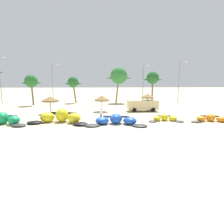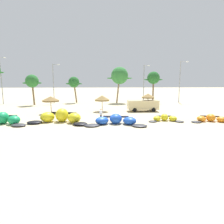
# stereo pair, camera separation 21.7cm
# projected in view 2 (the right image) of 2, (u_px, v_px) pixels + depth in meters

# --- Properties ---
(ground_plane) EXTENTS (260.00, 260.00, 0.00)m
(ground_plane) POSITION_uv_depth(u_px,v_px,m) (98.00, 123.00, 24.32)
(ground_plane) COLOR beige
(kite_far_left) EXTENTS (6.96, 3.23, 1.44)m
(kite_far_left) POSITION_uv_depth(u_px,v_px,m) (1.00, 120.00, 23.25)
(kite_far_left) COLOR #333338
(kite_far_left) RESTS_ON ground
(kite_left) EXTENTS (7.74, 4.33, 1.68)m
(kite_left) POSITION_uv_depth(u_px,v_px,m) (61.00, 117.00, 24.40)
(kite_left) COLOR black
(kite_left) RESTS_ON ground
(kite_left_of_center) EXTENTS (7.48, 3.67, 1.20)m
(kite_left_of_center) POSITION_uv_depth(u_px,v_px,m) (116.00, 120.00, 23.33)
(kite_left_of_center) COLOR #333338
(kite_left_of_center) RESTS_ON ground
(kite_center) EXTENTS (4.64, 2.27, 0.88)m
(kite_center) POSITION_uv_depth(u_px,v_px,m) (165.00, 118.00, 25.29)
(kite_center) COLOR #333338
(kite_center) RESTS_ON ground
(kite_right_of_center) EXTENTS (5.31, 3.07, 0.94)m
(kite_right_of_center) POSITION_uv_depth(u_px,v_px,m) (211.00, 119.00, 24.80)
(kite_right_of_center) COLOR #333338
(kite_right_of_center) RESTS_ON ground
(beach_umbrella_near_van) EXTENTS (2.70, 2.70, 2.70)m
(beach_umbrella_near_van) POSITION_uv_depth(u_px,v_px,m) (51.00, 99.00, 30.91)
(beach_umbrella_near_van) COLOR brown
(beach_umbrella_near_van) RESTS_ON ground
(beach_umbrella_middle) EXTENTS (2.52, 2.52, 2.70)m
(beach_umbrella_middle) POSITION_uv_depth(u_px,v_px,m) (102.00, 98.00, 33.06)
(beach_umbrella_middle) COLOR brown
(beach_umbrella_middle) RESTS_ON ground
(beach_umbrella_near_palms) EXTENTS (2.22, 2.22, 2.95)m
(beach_umbrella_near_palms) POSITION_uv_depth(u_px,v_px,m) (148.00, 96.00, 33.76)
(beach_umbrella_near_palms) COLOR brown
(beach_umbrella_near_palms) RESTS_ON ground
(parked_van) EXTENTS (5.13, 2.41, 1.84)m
(parked_van) POSITION_uv_depth(u_px,v_px,m) (142.00, 105.00, 33.43)
(parked_van) COLOR beige
(parked_van) RESTS_ON ground
(person_near_kites) EXTENTS (0.36, 0.24, 1.62)m
(person_near_kites) POSITION_uv_depth(u_px,v_px,m) (101.00, 115.00, 25.06)
(person_near_kites) COLOR #383842
(person_near_kites) RESTS_ON ground
(palm_left) EXTENTS (4.07, 2.71, 6.42)m
(palm_left) POSITION_uv_depth(u_px,v_px,m) (32.00, 81.00, 41.48)
(palm_left) COLOR brown
(palm_left) RESTS_ON ground
(palm_left_of_gap) EXTENTS (3.78, 2.52, 6.08)m
(palm_left_of_gap) POSITION_uv_depth(u_px,v_px,m) (74.00, 83.00, 46.08)
(palm_left_of_gap) COLOR #7F6647
(palm_left_of_gap) RESTS_ON ground
(palm_center_left) EXTENTS (5.98, 3.98, 8.31)m
(palm_center_left) POSITION_uv_depth(u_px,v_px,m) (120.00, 76.00, 46.08)
(palm_center_left) COLOR #7F6647
(palm_center_left) RESTS_ON ground
(palm_center_right) EXTENTS (4.28, 2.85, 7.23)m
(palm_center_right) POSITION_uv_depth(u_px,v_px,m) (153.00, 78.00, 45.24)
(palm_center_right) COLOR brown
(palm_center_right) RESTS_ON ground
(lamppost_west) EXTENTS (1.47, 0.24, 10.16)m
(lamppost_west) POSITION_uv_depth(u_px,v_px,m) (2.00, 79.00, 42.82)
(lamppost_west) COLOR gray
(lamppost_west) RESTS_ON ground
(lamppost_west_center) EXTENTS (1.66, 0.24, 8.90)m
(lamppost_west_center) POSITION_uv_depth(u_px,v_px,m) (54.00, 81.00, 45.11)
(lamppost_west_center) COLOR gray
(lamppost_west_center) RESTS_ON ground
(lamppost_east_center) EXTENTS (1.44, 0.24, 8.73)m
(lamppost_east_center) POSITION_uv_depth(u_px,v_px,m) (144.00, 82.00, 45.58)
(lamppost_east_center) COLOR gray
(lamppost_east_center) RESTS_ON ground
(lamppost_east) EXTENTS (1.96, 0.24, 9.67)m
(lamppost_east) POSITION_uv_depth(u_px,v_px,m) (180.00, 80.00, 46.58)
(lamppost_east) COLOR gray
(lamppost_east) RESTS_ON ground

